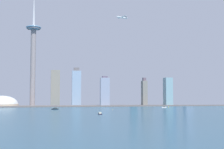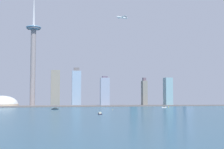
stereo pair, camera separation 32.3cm
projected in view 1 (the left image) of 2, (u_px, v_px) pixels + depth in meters
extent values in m
plane|color=#2D546C|center=(181.00, 120.00, 419.48)|extent=(6000.00, 6000.00, 0.00)
cube|color=slate|center=(105.00, 106.00, 947.01)|extent=(761.95, 63.65, 3.63)
cylinder|color=gray|center=(33.00, 67.00, 942.08)|extent=(15.30, 15.30, 237.82)
ellipsoid|color=#5C81A0|center=(34.00, 27.00, 950.13)|extent=(45.16, 45.16, 11.86)
torus|color=gray|center=(34.00, 29.00, 949.85)|extent=(40.76, 40.76, 2.37)
cone|color=silver|center=(34.00, 8.00, 954.18)|extent=(7.65, 7.65, 107.79)
cylinder|color=#BAA78E|center=(2.00, 105.00, 901.80)|extent=(93.93, 93.93, 8.56)
ellipsoid|color=silver|center=(2.00, 104.00, 902.09)|extent=(89.24, 89.24, 47.25)
cube|color=#84A1BF|center=(76.00, 88.00, 970.00)|extent=(27.38, 15.75, 108.78)
cube|color=slate|center=(77.00, 69.00, 974.01)|extent=(16.43, 9.45, 9.81)
cube|color=#7AA3B0|center=(168.00, 92.00, 987.57)|extent=(22.85, 26.70, 88.47)
cube|color=#48668E|center=(171.00, 80.00, 1029.92)|extent=(26.65, 21.02, 167.71)
cube|color=gray|center=(144.00, 93.00, 983.84)|extent=(15.17, 19.74, 78.41)
cube|color=#625260|center=(144.00, 79.00, 986.83)|extent=(9.10, 11.84, 9.97)
cube|color=gray|center=(55.00, 88.00, 993.39)|extent=(27.88, 16.09, 113.02)
cube|color=#8A97B1|center=(105.00, 92.00, 946.90)|extent=(27.17, 15.93, 85.96)
cube|color=#5D5268|center=(105.00, 77.00, 949.98)|extent=(16.30, 9.56, 4.96)
cube|color=#8F9BBD|center=(188.00, 87.00, 1044.75)|extent=(26.60, 23.32, 123.89)
cube|color=#575354|center=(188.00, 67.00, 1049.25)|extent=(15.96, 13.99, 9.07)
cube|color=#466D83|center=(134.00, 87.00, 1071.20)|extent=(21.20, 17.48, 125.08)
cube|color=#5F6256|center=(134.00, 68.00, 1075.60)|extent=(12.72, 10.49, 4.83)
cube|color=gray|center=(148.00, 82.00, 1068.27)|extent=(23.71, 17.38, 159.83)
cube|color=black|center=(55.00, 109.00, 729.59)|extent=(17.00, 13.24, 2.00)
cube|color=#2B3A3D|center=(55.00, 108.00, 729.73)|extent=(8.22, 7.05, 2.02)
cube|color=#201A2E|center=(100.00, 114.00, 538.46)|extent=(6.60, 17.06, 1.29)
cube|color=silver|center=(100.00, 113.00, 538.59)|extent=(4.36, 7.59, 2.59)
cube|color=white|center=(164.00, 107.00, 840.68)|extent=(12.53, 8.63, 2.38)
cube|color=#353D37|center=(164.00, 106.00, 840.83)|extent=(5.94, 4.67, 1.97)
cylinder|color=silver|center=(164.00, 105.00, 841.09)|extent=(0.24, 0.24, 5.85)
cone|color=yellow|center=(169.00, 107.00, 873.41)|extent=(1.86, 1.86, 2.99)
cone|color=yellow|center=(113.00, 109.00, 727.17)|extent=(1.16, 1.16, 1.60)
cylinder|color=white|center=(122.00, 17.00, 883.91)|extent=(31.30, 15.61, 3.42)
sphere|color=white|center=(117.00, 17.00, 874.70)|extent=(3.42, 3.42, 3.42)
cube|color=white|center=(122.00, 17.00, 884.01)|extent=(18.16, 35.42, 0.50)
cube|color=white|center=(126.00, 18.00, 891.68)|extent=(7.81, 13.00, 0.40)
cube|color=#2D333D|center=(126.00, 17.00, 891.93)|extent=(3.11, 1.67, 5.00)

